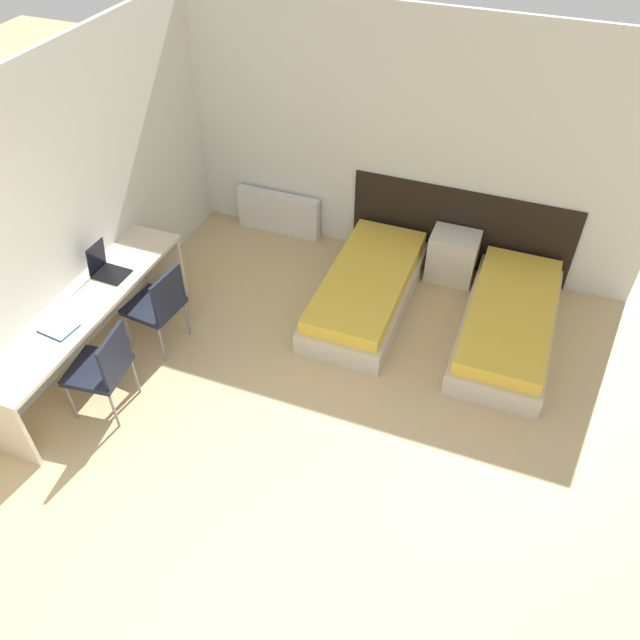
% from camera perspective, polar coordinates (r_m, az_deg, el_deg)
% --- Properties ---
extents(ground_plane, '(20.00, 20.00, 0.00)m').
position_cam_1_polar(ground_plane, '(4.80, -11.42, -23.84)').
color(ground_plane, tan).
extents(wall_back, '(5.47, 0.05, 2.70)m').
position_cam_1_polar(wall_back, '(6.76, 6.36, 15.98)').
color(wall_back, silver).
rests_on(wall_back, ground_plane).
extents(wall_left, '(0.05, 5.43, 2.70)m').
position_cam_1_polar(wall_left, '(6.02, -21.64, 9.52)').
color(wall_left, silver).
rests_on(wall_left, ground_plane).
extents(headboard_panel, '(2.41, 0.03, 0.96)m').
position_cam_1_polar(headboard_panel, '(7.03, 12.64, 8.07)').
color(headboard_panel, black).
rests_on(headboard_panel, ground_plane).
extents(bed_near_window, '(0.86, 1.93, 0.40)m').
position_cam_1_polar(bed_near_window, '(6.52, 4.29, 2.82)').
color(bed_near_window, beige).
rests_on(bed_near_window, ground_plane).
extents(bed_near_door, '(0.86, 1.93, 0.40)m').
position_cam_1_polar(bed_near_door, '(6.38, 16.82, -0.27)').
color(bed_near_door, beige).
rests_on(bed_near_door, ground_plane).
extents(nightstand, '(0.51, 0.38, 0.55)m').
position_cam_1_polar(nightstand, '(6.96, 12.02, 5.73)').
color(nightstand, beige).
rests_on(nightstand, ground_plane).
extents(radiator, '(1.02, 0.12, 0.52)m').
position_cam_1_polar(radiator, '(7.58, -3.82, 9.76)').
color(radiator, silver).
rests_on(radiator, ground_plane).
extents(desk, '(0.54, 2.40, 0.75)m').
position_cam_1_polar(desk, '(5.98, -20.46, 0.51)').
color(desk, beige).
rests_on(desk, ground_plane).
extents(chair_near_laptop, '(0.51, 0.51, 0.89)m').
position_cam_1_polar(chair_near_laptop, '(6.04, -14.57, 1.48)').
color(chair_near_laptop, black).
rests_on(chair_near_laptop, ground_plane).
extents(chair_near_notebook, '(0.52, 0.52, 0.89)m').
position_cam_1_polar(chair_near_notebook, '(5.57, -19.23, -4.04)').
color(chair_near_notebook, black).
rests_on(chair_near_notebook, ground_plane).
extents(laptop, '(0.31, 0.25, 0.32)m').
position_cam_1_polar(laptop, '(6.10, -18.96, 4.52)').
color(laptop, black).
rests_on(laptop, desk).
extents(open_notebook, '(0.30, 0.26, 0.02)m').
position_cam_1_polar(open_notebook, '(5.68, -22.78, -0.69)').
color(open_notebook, '#1E4793').
rests_on(open_notebook, desk).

